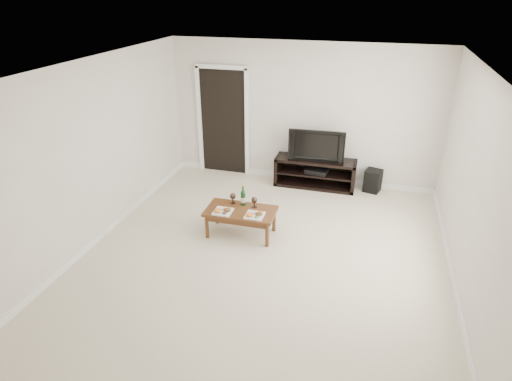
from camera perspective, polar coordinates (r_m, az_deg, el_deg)
The scene contains 14 objects.
floor at distance 6.13m, azimuth 1.07°, elevation -8.69°, with size 5.50×5.50×0.00m, color beige.
back_wall at distance 8.06m, azimuth 6.24°, elevation 10.07°, with size 5.00×0.04×2.60m, color beige.
ceiling at distance 5.12m, azimuth 1.32°, elevation 16.21°, with size 5.00×5.50×0.04m, color white.
doorway at distance 8.48m, azimuth -4.38°, elevation 9.03°, with size 0.90×0.02×2.05m, color black.
media_console at distance 8.10m, azimuth 7.87°, elevation 2.35°, with size 1.49×0.45×0.55m, color black.
television at distance 7.89m, azimuth 8.12°, elevation 6.13°, with size 1.01×0.13×0.58m, color black.
av_receiver at distance 8.07m, azimuth 8.12°, elevation 2.62°, with size 0.40×0.30×0.08m, color black.
subwoofer at distance 8.15m, azimuth 15.31°, elevation 1.27°, with size 0.28×0.28×0.42m, color black.
coffee_table at distance 6.52m, azimuth -2.02°, elevation -4.23°, with size 1.05×0.57×0.42m, color #563317.
plate_left at distance 6.35m, azimuth -4.45°, elevation -2.62°, with size 0.27×0.27×0.07m, color white.
plate_right at distance 6.23m, azimuth -0.19°, elevation -3.15°, with size 0.27×0.27×0.07m, color white.
wine_bottle at distance 6.48m, azimuth -1.73°, elevation -0.53°, with size 0.07×0.07×0.35m, color #0E3514.
goblet_left at distance 6.57m, azimuth -3.11°, elevation -1.05°, with size 0.09×0.09×0.17m, color #38281E, non-canonical shape.
goblet_right at distance 6.45m, azimuth -0.23°, elevation -1.56°, with size 0.09×0.09×0.17m, color #38281E, non-canonical shape.
Camera 1 is at (1.25, -4.88, 3.49)m, focal length 30.00 mm.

